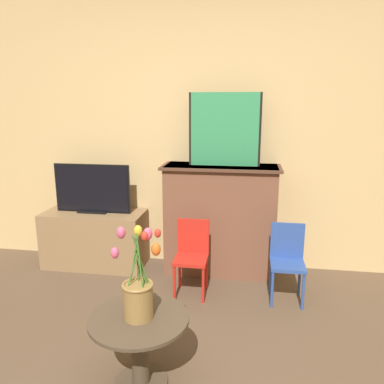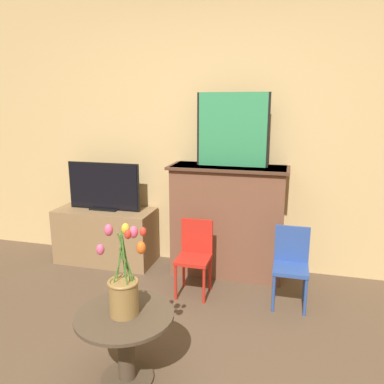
{
  "view_description": "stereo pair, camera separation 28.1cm",
  "coord_description": "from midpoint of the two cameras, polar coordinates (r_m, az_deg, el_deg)",
  "views": [
    {
      "loc": [
        0.45,
        -1.5,
        1.61
      ],
      "look_at": [
        0.03,
        1.2,
        0.96
      ],
      "focal_mm": 35.0,
      "sensor_mm": 36.0,
      "label": 1
    },
    {
      "loc": [
        0.72,
        -1.45,
        1.61
      ],
      "look_at": [
        0.03,
        1.2,
        0.96
      ],
      "focal_mm": 35.0,
      "sensor_mm": 36.0,
      "label": 2
    }
  ],
  "objects": [
    {
      "name": "wall_back",
      "position": [
        3.66,
        5.6,
        9.27
      ],
      "size": [
        8.0,
        0.06,
        2.7
      ],
      "color": "tan",
      "rests_on": "ground"
    },
    {
      "name": "fireplace_mantel",
      "position": [
        3.57,
        7.71,
        -4.19
      ],
      "size": [
        1.09,
        0.42,
        1.05
      ],
      "color": "brown",
      "rests_on": "ground"
    },
    {
      "name": "painting",
      "position": [
        3.42,
        8.58,
        9.34
      ],
      "size": [
        0.65,
        0.03,
        0.66
      ],
      "color": "black",
      "rests_on": "fireplace_mantel"
    },
    {
      "name": "tv_stand",
      "position": [
        3.95,
        -10.98,
        -6.55
      ],
      "size": [
        1.0,
        0.44,
        0.56
      ],
      "color": "olive",
      "rests_on": "ground"
    },
    {
      "name": "tv_monitor",
      "position": [
        3.82,
        -11.28,
        0.7
      ],
      "size": [
        0.76,
        0.12,
        0.48
      ],
      "color": "black",
      "rests_on": "tv_stand"
    },
    {
      "name": "chair_red",
      "position": [
        3.23,
        2.96,
        -9.24
      ],
      "size": [
        0.28,
        0.28,
        0.64
      ],
      "color": "red",
      "rests_on": "ground"
    },
    {
      "name": "chair_blue",
      "position": [
        3.2,
        17.36,
        -10.13
      ],
      "size": [
        0.28,
        0.28,
        0.64
      ],
      "color": "#2D4C99",
      "rests_on": "ground"
    },
    {
      "name": "side_table",
      "position": [
        2.33,
        -6.48,
        -21.15
      ],
      "size": [
        0.57,
        0.57,
        0.44
      ],
      "color": "#4C3D2D",
      "rests_on": "ground"
    },
    {
      "name": "vase_tulips",
      "position": [
        2.18,
        -6.61,
        -14.39
      ],
      "size": [
        0.25,
        0.21,
        0.52
      ],
      "color": "olive",
      "rests_on": "side_table"
    }
  ]
}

